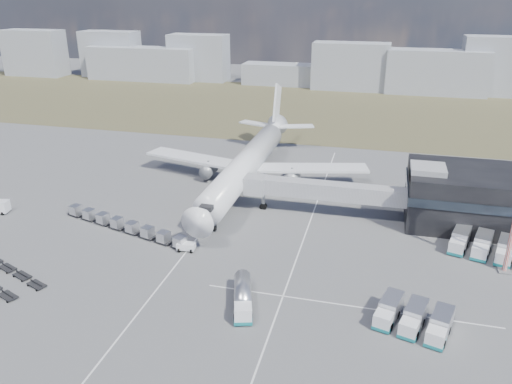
# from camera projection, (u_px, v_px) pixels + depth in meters

# --- Properties ---
(ground) EXTENTS (420.00, 420.00, 0.00)m
(ground) POSITION_uv_depth(u_px,v_px,m) (197.00, 255.00, 81.19)
(ground) COLOR #565659
(ground) RESTS_ON ground
(grass_strip) EXTENTS (420.00, 90.00, 0.01)m
(grass_strip) POSITION_uv_depth(u_px,v_px,m) (305.00, 108.00, 179.71)
(grass_strip) COLOR #4E462E
(grass_strip) RESTS_ON ground
(lane_markings) EXTENTS (47.12, 110.00, 0.01)m
(lane_markings) POSITION_uv_depth(u_px,v_px,m) (259.00, 253.00, 81.62)
(lane_markings) COLOR silver
(lane_markings) RESTS_ON ground
(terminal) EXTENTS (30.40, 16.40, 11.00)m
(terminal) POSITION_uv_depth(u_px,v_px,m) (492.00, 198.00, 89.63)
(terminal) COLOR black
(terminal) RESTS_ON ground
(jet_bridge) EXTENTS (30.30, 3.80, 7.05)m
(jet_bridge) POSITION_uv_depth(u_px,v_px,m) (313.00, 190.00, 93.89)
(jet_bridge) COLOR #939399
(jet_bridge) RESTS_ON ground
(airliner) EXTENTS (51.59, 64.53, 17.62)m
(airliner) POSITION_uv_depth(u_px,v_px,m) (249.00, 162.00, 108.18)
(airliner) COLOR white
(airliner) RESTS_ON ground
(skyline) EXTENTS (315.15, 24.13, 22.79)m
(skyline) POSITION_uv_depth(u_px,v_px,m) (324.00, 66.00, 212.02)
(skyline) COLOR #9599A3
(skyline) RESTS_ON ground
(fuel_tanker) EXTENTS (4.91, 9.66, 3.03)m
(fuel_tanker) POSITION_uv_depth(u_px,v_px,m) (243.00, 297.00, 67.61)
(fuel_tanker) COLOR white
(fuel_tanker) RESTS_ON ground
(pushback_tug) EXTENTS (3.12, 1.97, 1.37)m
(pushback_tug) POSITION_uv_depth(u_px,v_px,m) (186.00, 247.00, 82.26)
(pushback_tug) COLOR white
(pushback_tug) RESTS_ON ground
(catering_truck) EXTENTS (3.06, 6.00, 2.64)m
(catering_truck) POSITION_uv_depth(u_px,v_px,m) (285.00, 184.00, 106.97)
(catering_truck) COLOR white
(catering_truck) RESTS_ON ground
(service_trucks_near) EXTENTS (10.23, 8.78, 2.66)m
(service_trucks_near) POSITION_uv_depth(u_px,v_px,m) (414.00, 318.00, 63.38)
(service_trucks_near) COLOR white
(service_trucks_near) RESTS_ON ground
(service_trucks_far) EXTENTS (14.28, 10.38, 2.85)m
(service_trucks_far) POSITION_uv_depth(u_px,v_px,m) (494.00, 248.00, 80.25)
(service_trucks_far) COLOR white
(service_trucks_far) RESTS_ON ground
(uld_row) EXTENTS (27.46, 9.61, 1.90)m
(uld_row) POSITION_uv_depth(u_px,v_px,m) (125.00, 225.00, 88.72)
(uld_row) COLOR black
(uld_row) RESTS_ON ground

